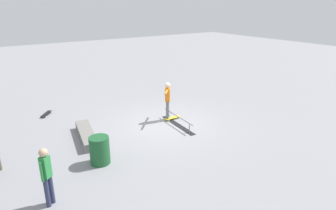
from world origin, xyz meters
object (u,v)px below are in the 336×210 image
(skateboard_main, at_px, (173,118))
(trash_bin, at_px, (100,150))
(grind_rail, at_px, (178,121))
(skate_ledge, at_px, (87,135))
(bystander_green_shirt, at_px, (47,174))
(skater_main, at_px, (168,99))
(loose_skateboard_black, at_px, (46,114))

(skateboard_main, distance_m, trash_bin, 4.44)
(grind_rail, bearing_deg, trash_bin, 109.83)
(skate_ledge, bearing_deg, bystander_green_shirt, 147.15)
(grind_rail, xyz_separation_m, bystander_green_shirt, (-2.33, 5.70, 0.72))
(skateboard_main, bearing_deg, bystander_green_shirt, -155.15)
(skater_main, bearing_deg, loose_skateboard_black, -88.01)
(skateboard_main, bearing_deg, trash_bin, -158.73)
(bystander_green_shirt, relative_size, trash_bin, 1.77)
(skateboard_main, xyz_separation_m, loose_skateboard_black, (3.67, 4.51, 0.00))
(bystander_green_shirt, distance_m, trash_bin, 2.26)
(grind_rail, relative_size, bystander_green_shirt, 1.46)
(grind_rail, xyz_separation_m, skateboard_main, (0.66, -0.19, -0.11))
(grind_rail, relative_size, loose_skateboard_black, 3.09)
(skateboard_main, relative_size, trash_bin, 0.89)
(skater_main, xyz_separation_m, loose_skateboard_black, (3.59, 4.30, -0.91))
(skate_ledge, relative_size, bystander_green_shirt, 1.49)
(skate_ledge, bearing_deg, grind_rail, -103.52)
(bystander_green_shirt, relative_size, loose_skateboard_black, 2.11)
(grind_rail, distance_m, bystander_green_shirt, 6.20)
(trash_bin, bearing_deg, skater_main, -64.61)
(skater_main, height_order, bystander_green_shirt, skater_main)
(skater_main, relative_size, bystander_green_shirt, 1.06)
(skateboard_main, height_order, trash_bin, trash_bin)
(grind_rail, distance_m, skater_main, 1.09)
(skate_ledge, height_order, trash_bin, trash_bin)
(skateboard_main, height_order, loose_skateboard_black, same)
(skater_main, xyz_separation_m, trash_bin, (-1.83, 3.85, -0.53))
(trash_bin, bearing_deg, bystander_green_shirt, 124.07)
(skate_ledge, xyz_separation_m, trash_bin, (-1.96, 0.24, 0.29))
(skater_main, bearing_deg, grind_rail, 43.43)
(grind_rail, bearing_deg, loose_skateboard_black, 49.03)
(bystander_green_shirt, xyz_separation_m, trash_bin, (1.24, -1.83, -0.45))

